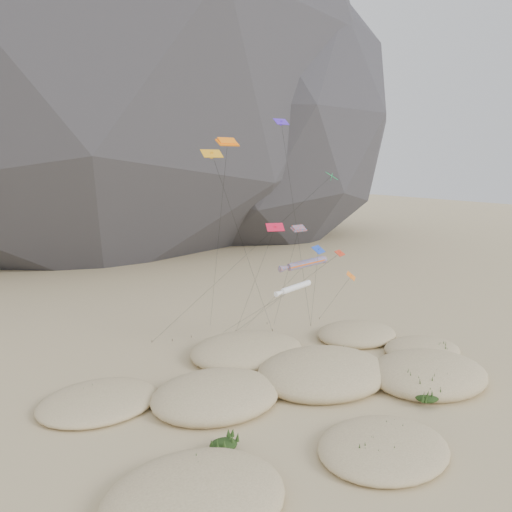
{
  "coord_description": "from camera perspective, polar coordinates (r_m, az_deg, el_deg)",
  "views": [
    {
      "loc": [
        -31.73,
        -36.5,
        23.81
      ],
      "look_at": [
        -2.17,
        12.0,
        13.23
      ],
      "focal_mm": 35.0,
      "sensor_mm": 36.0,
      "label": 1
    }
  ],
  "objects": [
    {
      "name": "white_tube_kite",
      "position": [
        60.68,
        4.37,
        -3.65
      ],
      "size": [
        5.98,
        13.88,
        9.57
      ],
      "color": "white",
      "rests_on": "ground"
    },
    {
      "name": "ground",
      "position": [
        53.91,
        8.98,
        -15.8
      ],
      "size": [
        500.0,
        500.0,
        0.0
      ],
      "primitive_type": "plane",
      "color": "#CCB789",
      "rests_on": "ground"
    },
    {
      "name": "dune_grass",
      "position": [
        55.56,
        6.19,
        -13.96
      ],
      "size": [
        42.61,
        29.08,
        1.48
      ],
      "color": "black",
      "rests_on": "ground"
    },
    {
      "name": "orange_parafoil",
      "position": [
        55.99,
        -3.32,
        12.54
      ],
      "size": [
        6.36,
        16.06,
        26.61
      ],
      "color": "orange",
      "rests_on": "ground"
    },
    {
      "name": "delta_kites",
      "position": [
        60.42,
        5.69,
        4.86
      ],
      "size": [
        25.88,
        19.66,
        28.78
      ],
      "color": "#4220BF",
      "rests_on": "ground"
    },
    {
      "name": "rainbow_tube_kite",
      "position": [
        62.86,
        5.59,
        -0.88
      ],
      "size": [
        7.08,
        12.18,
        12.2
      ],
      "color": "orange",
      "rests_on": "ground"
    },
    {
      "name": "multi_parafoil",
      "position": [
        59.02,
        4.86,
        2.96
      ],
      "size": [
        6.14,
        13.37,
        16.69
      ],
      "color": "red",
      "rests_on": "ground"
    },
    {
      "name": "dunes",
      "position": [
        55.58,
        5.34,
        -14.09
      ],
      "size": [
        49.75,
        35.52,
        3.74
      ],
      "color": "#CCB789",
      "rests_on": "ground"
    },
    {
      "name": "kite_stakes",
      "position": [
        72.56,
        -1.53,
        -8.48
      ],
      "size": [
        25.83,
        5.61,
        0.3
      ],
      "color": "#3F2D1E",
      "rests_on": "ground"
    }
  ]
}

